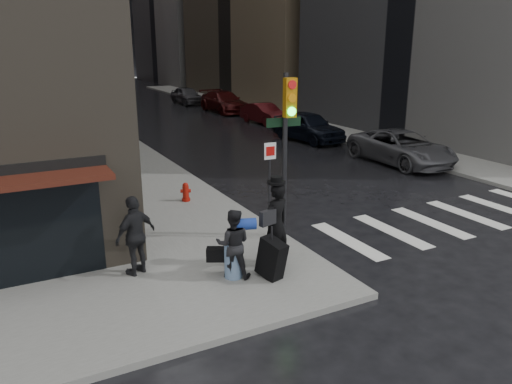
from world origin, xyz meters
TOP-DOWN VIEW (x-y plane):
  - ground at (0.00, 0.00)m, footprint 140.00×140.00m
  - sidewalk_left at (0.00, 27.00)m, footprint 4.00×50.00m
  - sidewalk_right at (13.50, 27.00)m, footprint 3.00×50.00m
  - crosswalk at (7.50, 1.00)m, footprint 8.50×3.00m
  - man_overcoat at (0.65, 0.22)m, footprint 1.17×1.40m
  - man_jeans at (-0.47, 0.18)m, footprint 1.12×1.02m
  - man_greycoat at (-2.38, 1.40)m, footprint 1.21×0.90m
  - traffic_light at (1.85, 1.80)m, footprint 1.12×0.53m
  - fire_hydrant at (0.54, 6.18)m, footprint 0.38×0.28m
  - parked_car_0 at (11.46, 7.43)m, footprint 2.58×5.47m
  - parked_car_1 at (10.69, 14.06)m, footprint 2.45×5.07m
  - parked_car_2 at (11.46, 20.69)m, footprint 1.84×4.29m
  - parked_car_3 at (11.41, 27.31)m, footprint 2.40×5.69m
  - parked_car_4 at (10.71, 33.94)m, footprint 1.96×4.54m

SIDE VIEW (x-z plane):
  - ground at x=0.00m, z-range 0.00..0.00m
  - crosswalk at x=7.50m, z-range 0.00..0.01m
  - sidewalk_left at x=0.00m, z-range 0.00..0.15m
  - sidewalk_right at x=13.50m, z-range 0.00..0.15m
  - fire_hydrant at x=0.54m, z-range 0.12..0.76m
  - parked_car_2 at x=11.46m, z-range 0.00..1.37m
  - parked_car_0 at x=11.46m, z-range 0.00..1.51m
  - parked_car_4 at x=10.71m, z-range 0.00..1.53m
  - parked_car_3 at x=11.41m, z-range 0.00..1.64m
  - parked_car_1 at x=10.69m, z-range 0.00..1.67m
  - man_jeans at x=-0.47m, z-range 0.15..1.80m
  - man_greycoat at x=-2.38m, z-range 0.15..2.05m
  - man_overcoat at x=0.65m, z-range -0.03..2.23m
  - traffic_light at x=1.85m, z-range 0.80..5.28m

